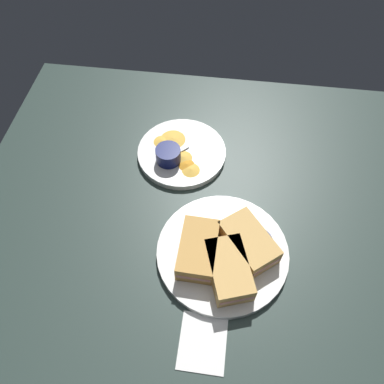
{
  "coord_description": "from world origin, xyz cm",
  "views": [
    {
      "loc": [
        -40.29,
        -4.67,
        76.6
      ],
      "look_at": [
        9.63,
        1.77,
        3.0
      ],
      "focal_mm": 35.56,
      "sensor_mm": 36.0,
      "label": 1
    }
  ],
  "objects_px": {
    "sandwich_half_far": "(229,270)",
    "plate_chips_companion": "(182,153)",
    "sandwich_half_near": "(198,249)",
    "ramekin_dark_sauce": "(254,246)",
    "sandwich_half_extra": "(249,242)",
    "plate_sandwich_main": "(222,252)",
    "spoon_by_dark_ramekin": "(226,252)",
    "spoon_by_gravy_ramekin": "(166,159)",
    "ramekin_light_gravy": "(168,154)"
  },
  "relations": [
    {
      "from": "sandwich_half_extra",
      "to": "ramekin_dark_sauce",
      "type": "xyz_separation_m",
      "value": [
        -0.01,
        -0.01,
        -0.0
      ]
    },
    {
      "from": "sandwich_half_far",
      "to": "plate_chips_companion",
      "type": "relative_size",
      "value": 0.65
    },
    {
      "from": "spoon_by_dark_ramekin",
      "to": "spoon_by_gravy_ramekin",
      "type": "relative_size",
      "value": 1.23
    },
    {
      "from": "ramekin_dark_sauce",
      "to": "spoon_by_gravy_ramekin",
      "type": "bearing_deg",
      "value": 45.04
    },
    {
      "from": "sandwich_half_extra",
      "to": "spoon_by_dark_ramekin",
      "type": "relative_size",
      "value": 1.5
    },
    {
      "from": "spoon_by_gravy_ramekin",
      "to": "ramekin_dark_sauce",
      "type": "bearing_deg",
      "value": -134.96
    },
    {
      "from": "sandwich_half_near",
      "to": "plate_chips_companion",
      "type": "bearing_deg",
      "value": 15.02
    },
    {
      "from": "sandwich_half_far",
      "to": "sandwich_half_extra",
      "type": "distance_m",
      "value": 0.08
    },
    {
      "from": "plate_sandwich_main",
      "to": "sandwich_half_far",
      "type": "xyz_separation_m",
      "value": [
        -0.05,
        -0.02,
        0.03
      ]
    },
    {
      "from": "plate_sandwich_main",
      "to": "ramekin_dark_sauce",
      "type": "relative_size",
      "value": 3.75
    },
    {
      "from": "ramekin_dark_sauce",
      "to": "ramekin_light_gravy",
      "type": "distance_m",
      "value": 0.32
    },
    {
      "from": "plate_sandwich_main",
      "to": "spoon_by_gravy_ramekin",
      "type": "height_order",
      "value": "spoon_by_gravy_ramekin"
    },
    {
      "from": "ramekin_dark_sauce",
      "to": "spoon_by_dark_ramekin",
      "type": "distance_m",
      "value": 0.06
    },
    {
      "from": "spoon_by_dark_ramekin",
      "to": "ramekin_light_gravy",
      "type": "height_order",
      "value": "ramekin_light_gravy"
    },
    {
      "from": "plate_sandwich_main",
      "to": "sandwich_half_far",
      "type": "height_order",
      "value": "sandwich_half_far"
    },
    {
      "from": "ramekin_dark_sauce",
      "to": "spoon_by_gravy_ramekin",
      "type": "height_order",
      "value": "ramekin_dark_sauce"
    },
    {
      "from": "sandwich_half_extra",
      "to": "spoon_by_dark_ramekin",
      "type": "distance_m",
      "value": 0.05
    },
    {
      "from": "plate_sandwich_main",
      "to": "spoon_by_dark_ramekin",
      "type": "xyz_separation_m",
      "value": [
        -0.0,
        -0.01,
        0.01
      ]
    },
    {
      "from": "plate_sandwich_main",
      "to": "sandwich_half_near",
      "type": "relative_size",
      "value": 2.13
    },
    {
      "from": "ramekin_dark_sauce",
      "to": "spoon_by_dark_ramekin",
      "type": "relative_size",
      "value": 0.77
    },
    {
      "from": "sandwich_half_extra",
      "to": "ramekin_dark_sauce",
      "type": "bearing_deg",
      "value": -121.21
    },
    {
      "from": "spoon_by_dark_ramekin",
      "to": "plate_chips_companion",
      "type": "distance_m",
      "value": 0.31
    },
    {
      "from": "sandwich_half_far",
      "to": "plate_chips_companion",
      "type": "bearing_deg",
      "value": 24.11
    },
    {
      "from": "sandwich_half_far",
      "to": "spoon_by_gravy_ramekin",
      "type": "relative_size",
      "value": 1.83
    },
    {
      "from": "sandwich_half_near",
      "to": "plate_chips_companion",
      "type": "height_order",
      "value": "sandwich_half_near"
    },
    {
      "from": "plate_chips_companion",
      "to": "spoon_by_gravy_ramekin",
      "type": "height_order",
      "value": "spoon_by_gravy_ramekin"
    },
    {
      "from": "sandwich_half_far",
      "to": "spoon_by_gravy_ramekin",
      "type": "distance_m",
      "value": 0.34
    },
    {
      "from": "ramekin_dark_sauce",
      "to": "sandwich_half_far",
      "type": "bearing_deg",
      "value": 141.17
    },
    {
      "from": "sandwich_half_near",
      "to": "ramekin_dark_sauce",
      "type": "relative_size",
      "value": 1.76
    },
    {
      "from": "sandwich_half_far",
      "to": "ramekin_dark_sauce",
      "type": "bearing_deg",
      "value": -38.83
    },
    {
      "from": "plate_sandwich_main",
      "to": "plate_chips_companion",
      "type": "xyz_separation_m",
      "value": [
        0.27,
        0.13,
        0.0
      ]
    },
    {
      "from": "sandwich_half_near",
      "to": "spoon_by_gravy_ramekin",
      "type": "bearing_deg",
      "value": 23.91
    },
    {
      "from": "plate_sandwich_main",
      "to": "sandwich_half_far",
      "type": "relative_size",
      "value": 1.94
    },
    {
      "from": "spoon_by_dark_ramekin",
      "to": "ramekin_light_gravy",
      "type": "bearing_deg",
      "value": 34.33
    },
    {
      "from": "plate_sandwich_main",
      "to": "ramekin_dark_sauce",
      "type": "xyz_separation_m",
      "value": [
        0.01,
        -0.06,
        0.03
      ]
    },
    {
      "from": "sandwich_half_far",
      "to": "ramekin_dark_sauce",
      "type": "distance_m",
      "value": 0.08
    },
    {
      "from": "sandwich_half_extra",
      "to": "plate_chips_companion",
      "type": "height_order",
      "value": "sandwich_half_extra"
    },
    {
      "from": "ramekin_light_gravy",
      "to": "plate_chips_companion",
      "type": "bearing_deg",
      "value": -39.81
    },
    {
      "from": "plate_sandwich_main",
      "to": "sandwich_half_far",
      "type": "distance_m",
      "value": 0.06
    },
    {
      "from": "sandwich_half_near",
      "to": "spoon_by_dark_ramekin",
      "type": "relative_size",
      "value": 1.35
    },
    {
      "from": "sandwich_half_extra",
      "to": "plate_chips_companion",
      "type": "bearing_deg",
      "value": 35.46
    },
    {
      "from": "sandwich_half_near",
      "to": "ramekin_dark_sauce",
      "type": "distance_m",
      "value": 0.12
    },
    {
      "from": "ramekin_light_gravy",
      "to": "ramekin_dark_sauce",
      "type": "bearing_deg",
      "value": -135.72
    },
    {
      "from": "spoon_by_gravy_ramekin",
      "to": "plate_chips_companion",
      "type": "bearing_deg",
      "value": -45.36
    },
    {
      "from": "sandwich_half_far",
      "to": "ramekin_light_gravy",
      "type": "xyz_separation_m",
      "value": [
        0.29,
        0.17,
        -0.0
      ]
    },
    {
      "from": "plate_chips_companion",
      "to": "spoon_by_gravy_ramekin",
      "type": "bearing_deg",
      "value": 134.64
    },
    {
      "from": "sandwich_half_near",
      "to": "sandwich_half_far",
      "type": "xyz_separation_m",
      "value": [
        -0.04,
        -0.07,
        0.0
      ]
    },
    {
      "from": "sandwich_half_far",
      "to": "plate_sandwich_main",
      "type": "bearing_deg",
      "value": 16.31
    },
    {
      "from": "ramekin_light_gravy",
      "to": "spoon_by_gravy_ramekin",
      "type": "xyz_separation_m",
      "value": [
        0.0,
        0.01,
        -0.02
      ]
    },
    {
      "from": "sandwich_half_near",
      "to": "sandwich_half_far",
      "type": "relative_size",
      "value": 0.91
    }
  ]
}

